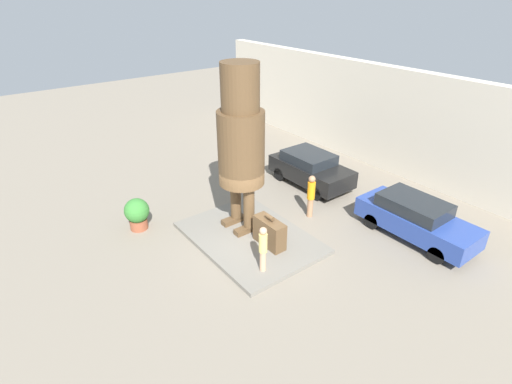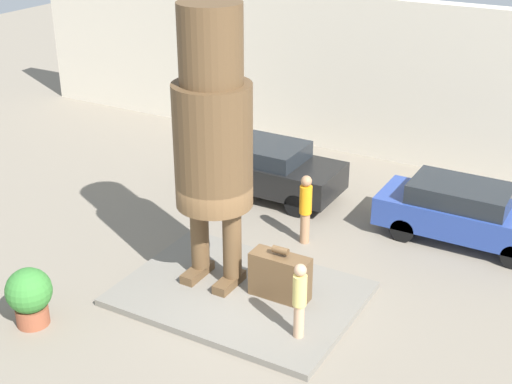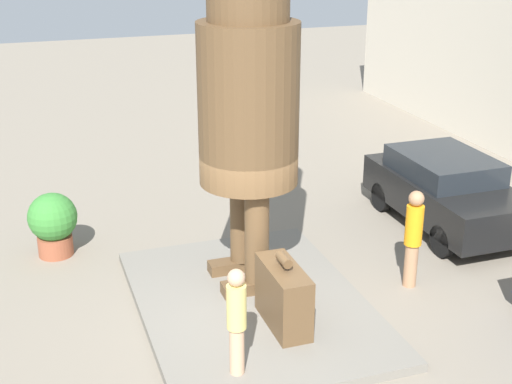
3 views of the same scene
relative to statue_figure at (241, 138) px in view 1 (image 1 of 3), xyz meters
The scene contains 10 objects.
ground_plane 3.83m from the statue_figure, 14.81° to the right, with size 60.00×60.00×0.00m, color gray.
pedestal 3.76m from the statue_figure, 14.81° to the right, with size 5.11×3.71×0.15m.
building_backdrop 9.41m from the statue_figure, 85.51° to the left, with size 28.00×0.60×5.06m.
statue_figure is the anchor object (origin of this frame).
giant_suitcase 3.48m from the statue_figure, ahead, with size 1.31×0.51×1.22m.
tourist 3.88m from the statue_figure, 21.84° to the right, with size 0.28×0.28×1.64m.
parked_car_black 5.78m from the statue_figure, 104.63° to the left, with size 4.01×1.88×1.56m.
parked_car_blue 7.10m from the statue_figure, 48.20° to the left, with size 4.39×1.71×1.52m.
planter_pot 5.07m from the statue_figure, 128.10° to the right, with size 0.95×0.95×1.28m.
worker_hivis 4.00m from the statue_figure, 72.55° to the left, with size 0.31×0.31×1.83m.
Camera 1 is at (10.01, -7.34, 8.51)m, focal length 28.00 mm.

